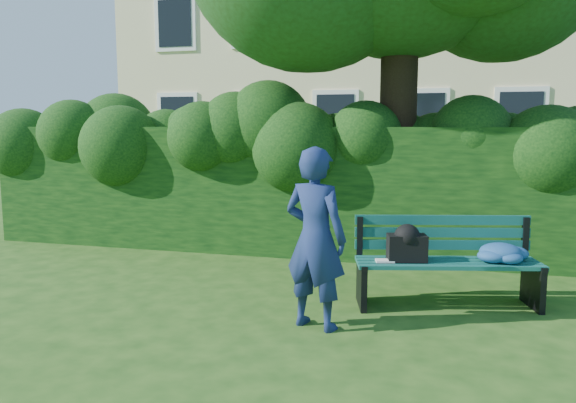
# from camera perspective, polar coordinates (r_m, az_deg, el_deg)

# --- Properties ---
(ground) EXTENTS (80.00, 80.00, 0.00)m
(ground) POSITION_cam_1_polar(r_m,az_deg,el_deg) (6.10, -1.51, -9.62)
(ground) COLOR #204915
(ground) RESTS_ON ground
(hedge) EXTENTS (10.00, 1.00, 1.80)m
(hedge) POSITION_cam_1_polar(r_m,az_deg,el_deg) (8.01, 3.02, 1.13)
(hedge) COLOR black
(hedge) RESTS_ON ground
(park_bench) EXTENTS (1.89, 0.97, 0.89)m
(park_bench) POSITION_cam_1_polar(r_m,az_deg,el_deg) (5.93, 16.42, -5.43)
(park_bench) COLOR #0F4B3F
(park_bench) RESTS_ON ground
(man_reading) EXTENTS (0.69, 0.55, 1.64)m
(man_reading) POSITION_cam_1_polar(r_m,az_deg,el_deg) (5.01, 2.79, -3.77)
(man_reading) COLOR navy
(man_reading) RESTS_ON ground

